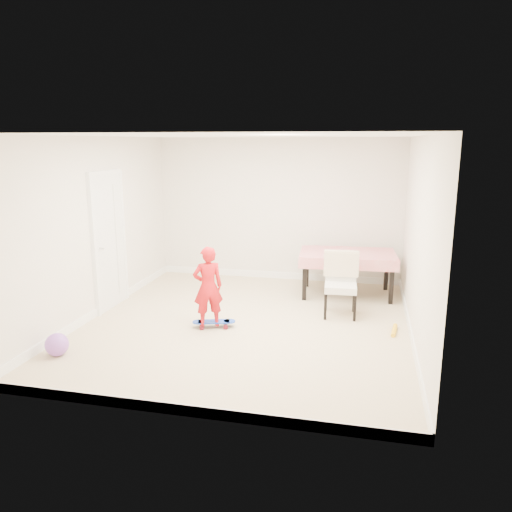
% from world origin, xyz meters
% --- Properties ---
extents(ground, '(5.00, 5.00, 0.00)m').
position_xyz_m(ground, '(0.00, 0.00, 0.00)').
color(ground, '#C8B28B').
rests_on(ground, ground).
extents(ceiling, '(4.50, 5.00, 0.04)m').
position_xyz_m(ceiling, '(0.00, 0.00, 2.58)').
color(ceiling, white).
rests_on(ceiling, wall_back).
extents(wall_back, '(4.50, 0.04, 2.60)m').
position_xyz_m(wall_back, '(0.00, 2.48, 1.30)').
color(wall_back, silver).
rests_on(wall_back, ground).
extents(wall_front, '(4.50, 0.04, 2.60)m').
position_xyz_m(wall_front, '(0.00, -2.48, 1.30)').
color(wall_front, silver).
rests_on(wall_front, ground).
extents(wall_left, '(0.04, 5.00, 2.60)m').
position_xyz_m(wall_left, '(-2.23, 0.00, 1.30)').
color(wall_left, silver).
rests_on(wall_left, ground).
extents(wall_right, '(0.04, 5.00, 2.60)m').
position_xyz_m(wall_right, '(2.23, 0.00, 1.30)').
color(wall_right, silver).
rests_on(wall_right, ground).
extents(door, '(0.11, 0.94, 2.11)m').
position_xyz_m(door, '(-2.22, 0.30, 1.02)').
color(door, white).
rests_on(door, ground).
extents(baseboard_back, '(4.50, 0.02, 0.12)m').
position_xyz_m(baseboard_back, '(0.00, 2.49, 0.06)').
color(baseboard_back, white).
rests_on(baseboard_back, ground).
extents(baseboard_front, '(4.50, 0.02, 0.12)m').
position_xyz_m(baseboard_front, '(0.00, -2.49, 0.06)').
color(baseboard_front, white).
rests_on(baseboard_front, ground).
extents(baseboard_left, '(0.02, 5.00, 0.12)m').
position_xyz_m(baseboard_left, '(-2.24, 0.00, 0.06)').
color(baseboard_left, white).
rests_on(baseboard_left, ground).
extents(baseboard_right, '(0.02, 5.00, 0.12)m').
position_xyz_m(baseboard_right, '(2.24, 0.00, 0.06)').
color(baseboard_right, white).
rests_on(baseboard_right, ground).
extents(dining_table, '(1.62, 1.09, 0.73)m').
position_xyz_m(dining_table, '(1.32, 1.73, 0.37)').
color(dining_table, '#AA1409').
rests_on(dining_table, ground).
extents(dining_chair, '(0.55, 0.63, 0.95)m').
position_xyz_m(dining_chair, '(1.27, 0.65, 0.47)').
color(dining_chair, white).
rests_on(dining_chair, ground).
extents(skateboard, '(0.63, 0.38, 0.09)m').
position_xyz_m(skateboard, '(-0.41, -0.22, 0.04)').
color(skateboard, blue).
rests_on(skateboard, ground).
extents(child, '(0.49, 0.43, 1.12)m').
position_xyz_m(child, '(-0.46, -0.27, 0.56)').
color(child, red).
rests_on(child, ground).
extents(balloon, '(0.28, 0.28, 0.28)m').
position_xyz_m(balloon, '(-1.97, -1.54, 0.14)').
color(balloon, '#9354CA').
rests_on(balloon, ground).
extents(foam_toy, '(0.11, 0.40, 0.06)m').
position_xyz_m(foam_toy, '(2.04, 0.12, 0.03)').
color(foam_toy, yellow).
rests_on(foam_toy, ground).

